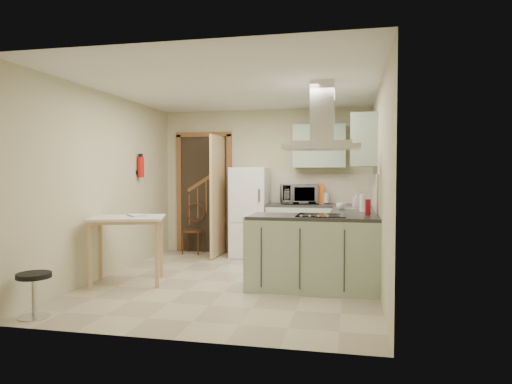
% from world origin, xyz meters
% --- Properties ---
extents(floor, '(4.20, 4.20, 0.00)m').
position_xyz_m(floor, '(0.00, 0.00, 0.00)').
color(floor, '#B8AD8F').
rests_on(floor, ground).
extents(ceiling, '(4.20, 4.20, 0.00)m').
position_xyz_m(ceiling, '(0.00, 0.00, 2.50)').
color(ceiling, silver).
rests_on(ceiling, back_wall).
extents(back_wall, '(3.60, 0.00, 3.60)m').
position_xyz_m(back_wall, '(0.00, 2.10, 1.25)').
color(back_wall, '#C2BD96').
rests_on(back_wall, floor).
extents(left_wall, '(0.00, 4.20, 4.20)m').
position_xyz_m(left_wall, '(-1.80, 0.00, 1.25)').
color(left_wall, '#C2BD96').
rests_on(left_wall, floor).
extents(right_wall, '(0.00, 4.20, 4.20)m').
position_xyz_m(right_wall, '(1.80, 0.00, 1.25)').
color(right_wall, '#C2BD96').
rests_on(right_wall, floor).
extents(doorway, '(1.10, 0.12, 2.10)m').
position_xyz_m(doorway, '(-1.10, 2.07, 1.05)').
color(doorway, brown).
rests_on(doorway, floor).
extents(fridge, '(0.60, 0.60, 1.50)m').
position_xyz_m(fridge, '(-0.20, 1.80, 0.75)').
color(fridge, white).
rests_on(fridge, floor).
extents(counter_back, '(1.08, 0.60, 0.90)m').
position_xyz_m(counter_back, '(0.66, 1.80, 0.45)').
color(counter_back, '#9EB2A0').
rests_on(counter_back, floor).
extents(counter_right, '(0.60, 1.95, 0.90)m').
position_xyz_m(counter_right, '(1.50, 1.12, 0.45)').
color(counter_right, '#9EB2A0').
rests_on(counter_right, floor).
extents(splashback, '(1.68, 0.02, 0.50)m').
position_xyz_m(splashback, '(0.96, 2.09, 1.15)').
color(splashback, beige).
rests_on(splashback, counter_back).
extents(wall_cabinet_back, '(0.85, 0.35, 0.70)m').
position_xyz_m(wall_cabinet_back, '(0.95, 1.93, 1.85)').
color(wall_cabinet_back, '#9EB2A0').
rests_on(wall_cabinet_back, back_wall).
extents(wall_cabinet_right, '(0.35, 0.90, 0.70)m').
position_xyz_m(wall_cabinet_right, '(1.62, 0.85, 1.85)').
color(wall_cabinet_right, '#9EB2A0').
rests_on(wall_cabinet_right, right_wall).
extents(peninsula, '(1.55, 0.65, 0.90)m').
position_xyz_m(peninsula, '(1.02, -0.18, 0.45)').
color(peninsula, '#9EB2A0').
rests_on(peninsula, floor).
extents(hob, '(0.58, 0.50, 0.01)m').
position_xyz_m(hob, '(1.12, -0.18, 0.91)').
color(hob, black).
rests_on(hob, peninsula).
extents(extractor_hood, '(0.90, 0.55, 0.10)m').
position_xyz_m(extractor_hood, '(1.12, -0.18, 1.72)').
color(extractor_hood, silver).
rests_on(extractor_hood, ceiling).
extents(sink, '(0.45, 0.40, 0.01)m').
position_xyz_m(sink, '(1.50, 0.95, 0.91)').
color(sink, silver).
rests_on(sink, counter_right).
extents(fire_extinguisher, '(0.10, 0.10, 0.32)m').
position_xyz_m(fire_extinguisher, '(-1.74, 0.90, 1.50)').
color(fire_extinguisher, '#B2140F').
rests_on(fire_extinguisher, left_wall).
extents(drop_leaf_table, '(1.08, 0.94, 0.86)m').
position_xyz_m(drop_leaf_table, '(-1.32, -0.35, 0.43)').
color(drop_leaf_table, tan).
rests_on(drop_leaf_table, floor).
extents(bentwood_chair, '(0.37, 0.37, 0.80)m').
position_xyz_m(bentwood_chair, '(-1.23, 1.85, 0.40)').
color(bentwood_chair, '#481C18').
rests_on(bentwood_chair, floor).
extents(stool, '(0.42, 0.42, 0.44)m').
position_xyz_m(stool, '(-1.56, -1.81, 0.22)').
color(stool, black).
rests_on(stool, floor).
extents(microwave, '(0.67, 0.54, 0.32)m').
position_xyz_m(microwave, '(0.62, 1.85, 1.06)').
color(microwave, black).
rests_on(microwave, counter_back).
extents(kettle, '(0.18, 0.18, 0.20)m').
position_xyz_m(kettle, '(1.05, 1.89, 1.00)').
color(kettle, silver).
rests_on(kettle, counter_back).
extents(cereal_box, '(0.13, 0.23, 0.33)m').
position_xyz_m(cereal_box, '(0.97, 1.92, 1.07)').
color(cereal_box, orange).
rests_on(cereal_box, counter_back).
extents(soap_bottle, '(0.12, 0.13, 0.21)m').
position_xyz_m(soap_bottle, '(1.55, 1.40, 1.01)').
color(soap_bottle, '#A2A0AB').
rests_on(soap_bottle, counter_right).
extents(paper_towel, '(0.12, 0.12, 0.24)m').
position_xyz_m(paper_towel, '(1.63, 0.45, 1.02)').
color(paper_towel, silver).
rests_on(paper_towel, counter_right).
extents(cup, '(0.13, 0.13, 0.10)m').
position_xyz_m(cup, '(1.33, 0.75, 0.95)').
color(cup, silver).
rests_on(cup, counter_right).
extents(red_bottle, '(0.08, 0.08, 0.19)m').
position_xyz_m(red_bottle, '(1.67, 0.01, 1.00)').
color(red_bottle, '#A50E1A').
rests_on(red_bottle, peninsula).
extents(book, '(0.31, 0.31, 0.11)m').
position_xyz_m(book, '(-1.32, -0.30, 0.91)').
color(book, brown).
rests_on(book, drop_leaf_table).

